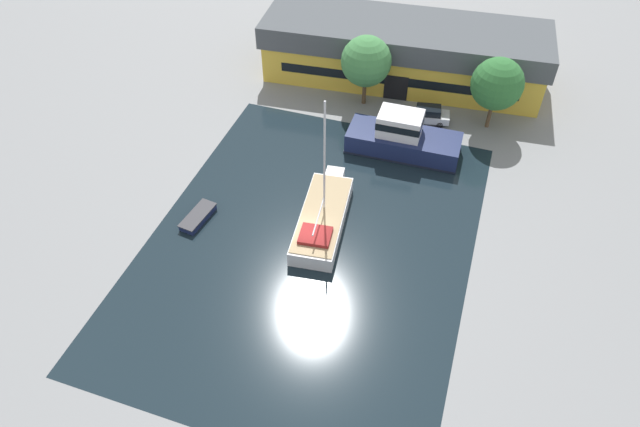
{
  "coord_description": "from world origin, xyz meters",
  "views": [
    {
      "loc": [
        10.16,
        -28.09,
        33.03
      ],
      "look_at": [
        0.0,
        2.43,
        1.0
      ],
      "focal_mm": 32.0,
      "sensor_mm": 36.0,
      "label": 1
    }
  ],
  "objects_px": {
    "quay_tree_near_building": "(366,61)",
    "small_dinghy": "(198,217)",
    "parked_car": "(427,114)",
    "motor_cruiser": "(402,138)",
    "quay_tree_by_water": "(497,84)",
    "warehouse_building": "(403,51)",
    "sailboat_moored": "(323,217)"
  },
  "relations": [
    {
      "from": "quay_tree_by_water",
      "to": "sailboat_moored",
      "type": "xyz_separation_m",
      "value": [
        -10.99,
        -17.51,
        -4.01
      ]
    },
    {
      "from": "quay_tree_near_building",
      "to": "quay_tree_by_water",
      "type": "relative_size",
      "value": 1.0
    },
    {
      "from": "motor_cruiser",
      "to": "quay_tree_near_building",
      "type": "bearing_deg",
      "value": 38.53
    },
    {
      "from": "warehouse_building",
      "to": "sailboat_moored",
      "type": "distance_m",
      "value": 23.81
    },
    {
      "from": "quay_tree_near_building",
      "to": "sailboat_moored",
      "type": "height_order",
      "value": "sailboat_moored"
    },
    {
      "from": "parked_car",
      "to": "motor_cruiser",
      "type": "relative_size",
      "value": 0.45
    },
    {
      "from": "warehouse_building",
      "to": "motor_cruiser",
      "type": "distance_m",
      "value": 12.9
    },
    {
      "from": "quay_tree_near_building",
      "to": "parked_car",
      "type": "distance_m",
      "value": 7.79
    },
    {
      "from": "small_dinghy",
      "to": "parked_car",
      "type": "bearing_deg",
      "value": -120.48
    },
    {
      "from": "quay_tree_near_building",
      "to": "parked_car",
      "type": "height_order",
      "value": "quay_tree_near_building"
    },
    {
      "from": "quay_tree_by_water",
      "to": "parked_car",
      "type": "relative_size",
      "value": 1.54
    },
    {
      "from": "parked_car",
      "to": "small_dinghy",
      "type": "bearing_deg",
      "value": 132.5
    },
    {
      "from": "sailboat_moored",
      "to": "small_dinghy",
      "type": "distance_m",
      "value": 10.13
    },
    {
      "from": "quay_tree_near_building",
      "to": "small_dinghy",
      "type": "xyz_separation_m",
      "value": [
        -8.32,
        -20.39,
        -4.43
      ]
    },
    {
      "from": "parked_car",
      "to": "sailboat_moored",
      "type": "height_order",
      "value": "sailboat_moored"
    },
    {
      "from": "quay_tree_near_building",
      "to": "motor_cruiser",
      "type": "xyz_separation_m",
      "value": [
        5.34,
        -6.44,
        -3.27
      ]
    },
    {
      "from": "warehouse_building",
      "to": "small_dinghy",
      "type": "distance_m",
      "value": 28.7
    },
    {
      "from": "quay_tree_near_building",
      "to": "small_dinghy",
      "type": "bearing_deg",
      "value": -112.19
    },
    {
      "from": "sailboat_moored",
      "to": "motor_cruiser",
      "type": "relative_size",
      "value": 1.09
    },
    {
      "from": "quay_tree_near_building",
      "to": "quay_tree_by_water",
      "type": "bearing_deg",
      "value": -0.54
    },
    {
      "from": "warehouse_building",
      "to": "parked_car",
      "type": "height_order",
      "value": "warehouse_building"
    },
    {
      "from": "warehouse_building",
      "to": "quay_tree_by_water",
      "type": "bearing_deg",
      "value": -36.64
    },
    {
      "from": "small_dinghy",
      "to": "sailboat_moored",
      "type": "bearing_deg",
      "value": -156.76
    },
    {
      "from": "sailboat_moored",
      "to": "motor_cruiser",
      "type": "bearing_deg",
      "value": 64.19
    },
    {
      "from": "sailboat_moored",
      "to": "motor_cruiser",
      "type": "distance_m",
      "value": 11.88
    },
    {
      "from": "sailboat_moored",
      "to": "small_dinghy",
      "type": "xyz_separation_m",
      "value": [
        -9.74,
        -2.76,
        -0.44
      ]
    },
    {
      "from": "quay_tree_near_building",
      "to": "parked_car",
      "type": "bearing_deg",
      "value": -9.99
    },
    {
      "from": "warehouse_building",
      "to": "quay_tree_near_building",
      "type": "relative_size",
      "value": 4.14
    },
    {
      "from": "quay_tree_by_water",
      "to": "warehouse_building",
      "type": "bearing_deg",
      "value": 148.14
    },
    {
      "from": "parked_car",
      "to": "motor_cruiser",
      "type": "height_order",
      "value": "motor_cruiser"
    },
    {
      "from": "warehouse_building",
      "to": "quay_tree_near_building",
      "type": "xyz_separation_m",
      "value": [
        -2.49,
        -6.04,
        1.65
      ]
    },
    {
      "from": "warehouse_building",
      "to": "sailboat_moored",
      "type": "height_order",
      "value": "sailboat_moored"
    }
  ]
}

